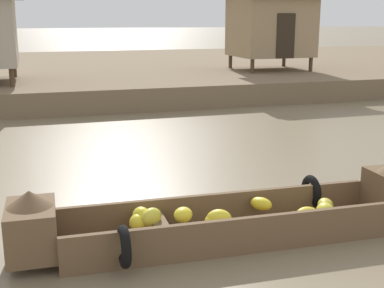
{
  "coord_description": "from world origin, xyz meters",
  "views": [
    {
      "loc": [
        -3.08,
        -2.07,
        2.99
      ],
      "look_at": [
        -0.49,
        6.32,
        0.83
      ],
      "focal_mm": 48.09,
      "sensor_mm": 36.0,
      "label": 1
    }
  ],
  "objects": [
    {
      "name": "banana_boat",
      "position": [
        -0.63,
        4.1,
        0.32
      ],
      "size": [
        5.85,
        1.64,
        0.94
      ],
      "color": "brown",
      "rests_on": "ground"
    },
    {
      "name": "stilt_house_mid_right",
      "position": [
        6.83,
        18.56,
        2.75
      ],
      "size": [
        3.78,
        3.34,
        3.91
      ],
      "color": "#4C3826",
      "rests_on": "riverbank_strip"
    },
    {
      "name": "ground_plane",
      "position": [
        0.0,
        10.0,
        0.0
      ],
      "size": [
        300.0,
        300.0,
        0.0
      ],
      "primitive_type": "plane",
      "color": "#7A6B51"
    },
    {
      "name": "riverbank_strip",
      "position": [
        0.0,
        24.02,
        0.39
      ],
      "size": [
        160.0,
        20.0,
        0.78
      ],
      "primitive_type": "cube",
      "color": "#756047",
      "rests_on": "ground"
    }
  ]
}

